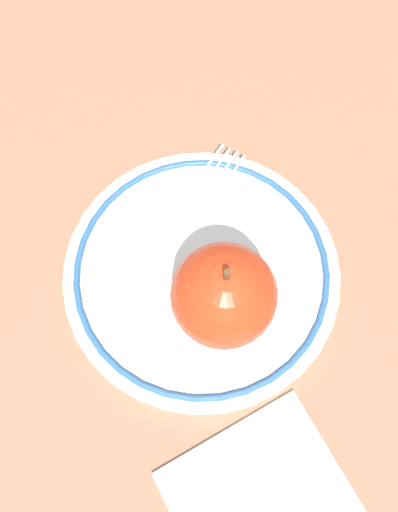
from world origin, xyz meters
TOP-DOWN VIEW (x-y plane):
  - ground_plane at (0.00, 0.00)m, footprint 2.00×2.00m
  - plate at (-0.00, -0.01)m, footprint 0.25×0.25m
  - apple_red_whole at (0.04, -0.01)m, footprint 0.08×0.08m
  - fork at (-0.05, -0.01)m, footprint 0.10×0.17m
  - napkin_folded at (0.19, -0.06)m, footprint 0.12×0.13m

SIDE VIEW (x-z plane):
  - ground_plane at x=0.00m, z-range 0.00..0.00m
  - napkin_folded at x=0.19m, z-range 0.00..0.01m
  - plate at x=0.00m, z-range 0.00..0.02m
  - fork at x=-0.05m, z-range 0.02..0.02m
  - apple_red_whole at x=0.04m, z-range 0.01..0.10m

